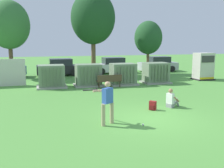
% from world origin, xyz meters
% --- Properties ---
extents(ground_plane, '(96.00, 96.00, 0.00)m').
position_xyz_m(ground_plane, '(0.00, 0.00, 0.00)').
color(ground_plane, '#51933D').
extents(transformer_west, '(2.10, 1.70, 1.62)m').
position_xyz_m(transformer_west, '(-3.76, 9.00, 0.79)').
color(transformer_west, '#9E9B93').
rests_on(transformer_west, ground).
extents(transformer_mid_west, '(2.10, 1.70, 1.62)m').
position_xyz_m(transformer_mid_west, '(-1.11, 8.96, 0.79)').
color(transformer_mid_west, '#9E9B93').
rests_on(transformer_mid_west, ground).
extents(transformer_mid_east, '(2.10, 1.70, 1.62)m').
position_xyz_m(transformer_mid_east, '(1.53, 8.80, 0.79)').
color(transformer_mid_east, '#9E9B93').
rests_on(transformer_mid_east, ground).
extents(transformer_east, '(2.10, 1.70, 1.62)m').
position_xyz_m(transformer_east, '(4.28, 8.86, 0.79)').
color(transformer_east, '#9E9B93').
rests_on(transformer_east, ground).
extents(generator_enclosure, '(1.60, 1.40, 2.30)m').
position_xyz_m(generator_enclosure, '(9.01, 9.49, 1.14)').
color(generator_enclosure, '#262626').
rests_on(generator_enclosure, ground).
extents(park_bench, '(1.80, 0.41, 0.92)m').
position_xyz_m(park_bench, '(0.23, 7.92, 0.54)').
color(park_bench, '#4C3828').
rests_on(park_bench, ground).
extents(batter, '(1.07, 1.49, 1.74)m').
position_xyz_m(batter, '(-2.05, -0.14, 0.98)').
color(batter, tan).
rests_on(batter, ground).
extents(sports_ball, '(0.09, 0.09, 0.09)m').
position_xyz_m(sports_ball, '(-0.72, -0.73, 0.04)').
color(sports_ball, white).
rests_on(sports_ball, ground).
extents(seated_spectator, '(0.79, 0.67, 0.96)m').
position_xyz_m(seated_spectator, '(1.78, 1.63, 0.38)').
color(seated_spectator, gray).
rests_on(seated_spectator, ground).
extents(backpack, '(0.38, 0.38, 0.44)m').
position_xyz_m(backpack, '(0.64, 1.37, 0.21)').
color(backpack, maroon).
rests_on(backpack, ground).
extents(tree_left, '(3.57, 3.57, 6.83)m').
position_xyz_m(tree_left, '(-6.96, 15.01, 4.69)').
color(tree_left, brown).
rests_on(tree_left, ground).
extents(tree_center_left, '(4.12, 4.12, 7.87)m').
position_xyz_m(tree_center_left, '(0.44, 14.52, 5.40)').
color(tree_center_left, brown).
rests_on(tree_center_left, ground).
extents(tree_center_right, '(2.76, 2.76, 5.27)m').
position_xyz_m(tree_center_right, '(5.98, 14.43, 3.61)').
color(tree_center_right, brown).
rests_on(tree_center_right, ground).
extents(parked_car_leftmost, '(4.38, 2.30, 1.62)m').
position_xyz_m(parked_car_leftmost, '(-7.88, 15.51, 0.75)').
color(parked_car_leftmost, navy).
rests_on(parked_car_leftmost, ground).
extents(parked_car_left_of_center, '(4.24, 2.00, 1.62)m').
position_xyz_m(parked_car_left_of_center, '(-2.68, 15.57, 0.75)').
color(parked_car_left_of_center, black).
rests_on(parked_car_left_of_center, ground).
extents(parked_car_right_of_center, '(4.25, 2.01, 1.62)m').
position_xyz_m(parked_car_right_of_center, '(2.72, 16.04, 0.75)').
color(parked_car_right_of_center, silver).
rests_on(parked_car_right_of_center, ground).
extents(parked_car_rightmost, '(4.20, 1.93, 1.62)m').
position_xyz_m(parked_car_rightmost, '(8.01, 16.26, 0.75)').
color(parked_car_rightmost, '#B2B2B7').
rests_on(parked_car_rightmost, ground).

